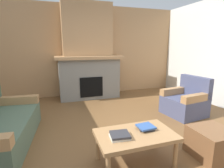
% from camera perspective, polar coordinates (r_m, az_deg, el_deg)
% --- Properties ---
extents(ground, '(9.00, 9.00, 0.00)m').
position_cam_1_polar(ground, '(3.08, 2.38, -17.24)').
color(ground, brown).
extents(wall_back_wood_panel, '(6.00, 0.12, 2.70)m').
position_cam_1_polar(wall_back_wood_panel, '(5.59, -8.52, 10.48)').
color(wall_back_wood_panel, tan).
rests_on(wall_back_wood_panel, ground).
extents(fireplace, '(1.90, 0.82, 2.70)m').
position_cam_1_polar(fireplace, '(5.23, -7.74, 8.33)').
color(fireplace, gray).
rests_on(fireplace, ground).
extents(armchair, '(0.85, 0.85, 0.85)m').
position_cam_1_polar(armchair, '(4.28, 22.74, -5.32)').
color(armchair, '#474C6B').
rests_on(armchair, ground).
extents(coffee_table, '(1.00, 0.60, 0.43)m').
position_cam_1_polar(coffee_table, '(2.37, 7.63, -16.71)').
color(coffee_table, '#A87A4C').
rests_on(coffee_table, ground).
extents(ottoman, '(0.52, 0.52, 0.40)m').
position_cam_1_polar(ottoman, '(2.93, 29.59, -16.22)').
color(ottoman, brown).
rests_on(ottoman, ground).
extents(book_stack_near_edge, '(0.25, 0.24, 0.06)m').
position_cam_1_polar(book_stack_near_edge, '(2.21, 2.55, -16.40)').
color(book_stack_near_edge, beige).
rests_on(book_stack_near_edge, coffee_table).
extents(book_stack_center, '(0.23, 0.22, 0.05)m').
position_cam_1_polar(book_stack_center, '(2.46, 10.88, -13.58)').
color(book_stack_center, '#2D2D33').
rests_on(book_stack_center, coffee_table).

